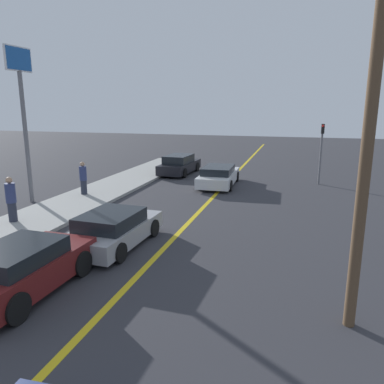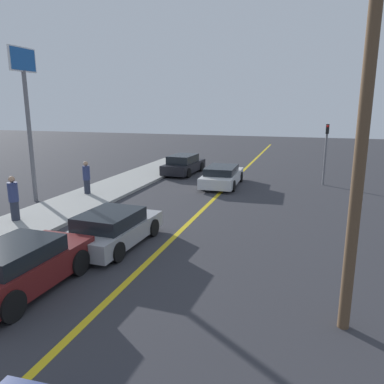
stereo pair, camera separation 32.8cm
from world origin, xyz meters
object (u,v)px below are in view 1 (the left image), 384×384
object	(u,v)px
car_oncoming_far	(179,165)
pedestrian_by_sign	(83,178)
pedestrian_far_standing	(11,199)
car_parked_left_lot	(219,176)
roadside_sign	(22,94)
car_far_distant	(113,229)
traffic_light	(321,147)
utility_pole	(368,144)
car_ahead_center	(22,269)

from	to	relation	value
car_oncoming_far	pedestrian_by_sign	size ratio (longest dim) A/B	2.60
car_oncoming_far	pedestrian_far_standing	xyz separation A→B (m)	(-2.84, -12.59, 0.41)
car_parked_left_lot	pedestrian_far_standing	xyz separation A→B (m)	(-6.24, -9.59, 0.46)
car_oncoming_far	pedestrian_far_standing	world-z (taller)	pedestrian_far_standing
pedestrian_by_sign	roadside_sign	xyz separation A→B (m)	(-1.92, -1.59, 4.15)
car_oncoming_far	roadside_sign	world-z (taller)	roadside_sign
car_far_distant	car_oncoming_far	xyz separation A→B (m)	(-2.02, 13.53, 0.05)
car_oncoming_far	traffic_light	xyz separation A→B (m)	(9.10, -1.11, 1.59)
pedestrian_by_sign	roadside_sign	world-z (taller)	roadside_sign
pedestrian_far_standing	utility_pole	distance (m)	12.85
utility_pole	pedestrian_by_sign	bearing A→B (deg)	143.67
car_oncoming_far	car_far_distant	bearing A→B (deg)	-78.72
pedestrian_by_sign	traffic_light	distance (m)	13.57
car_ahead_center	traffic_light	xyz separation A→B (m)	(7.72, 15.99, 1.58)
pedestrian_far_standing	utility_pole	bearing A→B (deg)	-17.57
car_parked_left_lot	car_oncoming_far	world-z (taller)	car_oncoming_far
pedestrian_far_standing	pedestrian_by_sign	world-z (taller)	pedestrian_far_standing
car_oncoming_far	roadside_sign	bearing A→B (deg)	-113.54
pedestrian_far_standing	roadside_sign	world-z (taller)	roadside_sign
car_ahead_center	pedestrian_far_standing	bearing A→B (deg)	134.86
car_far_distant	roadside_sign	world-z (taller)	roadside_sign
car_ahead_center	traffic_light	bearing A→B (deg)	65.88
pedestrian_by_sign	utility_pole	distance (m)	14.91
car_far_distant	car_oncoming_far	bearing A→B (deg)	101.18
car_parked_left_lot	roadside_sign	world-z (taller)	roadside_sign
car_far_distant	utility_pole	bearing A→B (deg)	-19.22
pedestrian_far_standing	traffic_light	xyz separation A→B (m)	(11.94, 11.49, 1.19)
car_ahead_center	car_parked_left_lot	bearing A→B (deg)	83.50
traffic_light	roadside_sign	size ratio (longest dim) A/B	0.50
car_ahead_center	roadside_sign	distance (m)	10.80
roadside_sign	traffic_light	bearing A→B (deg)	30.90
pedestrian_by_sign	traffic_light	world-z (taller)	traffic_light
car_parked_left_lot	pedestrian_far_standing	bearing A→B (deg)	-124.78
car_oncoming_far	roadside_sign	distance (m)	11.32
car_ahead_center	car_oncoming_far	bearing A→B (deg)	96.27
car_parked_left_lot	traffic_light	world-z (taller)	traffic_light
car_oncoming_far	pedestrian_by_sign	bearing A→B (deg)	-106.40
car_ahead_center	car_parked_left_lot	distance (m)	14.23
pedestrian_far_standing	pedestrian_by_sign	size ratio (longest dim) A/B	1.06
car_far_distant	pedestrian_by_sign	xyz separation A→B (m)	(-4.71, 5.82, 0.41)
car_oncoming_far	car_ahead_center	bearing A→B (deg)	-82.61
traffic_light	car_far_distant	bearing A→B (deg)	-119.66
car_parked_left_lot	pedestrian_far_standing	world-z (taller)	pedestrian_far_standing
car_ahead_center	car_oncoming_far	distance (m)	17.15
car_ahead_center	utility_pole	bearing A→B (deg)	6.95
traffic_light	car_oncoming_far	bearing A→B (deg)	173.07
car_parked_left_lot	pedestrian_far_standing	size ratio (longest dim) A/B	2.60
pedestrian_far_standing	roadside_sign	size ratio (longest dim) A/B	0.25
pedestrian_far_standing	utility_pole	size ratio (longest dim) A/B	0.23
car_far_distant	traffic_light	xyz separation A→B (m)	(7.08, 12.43, 1.64)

